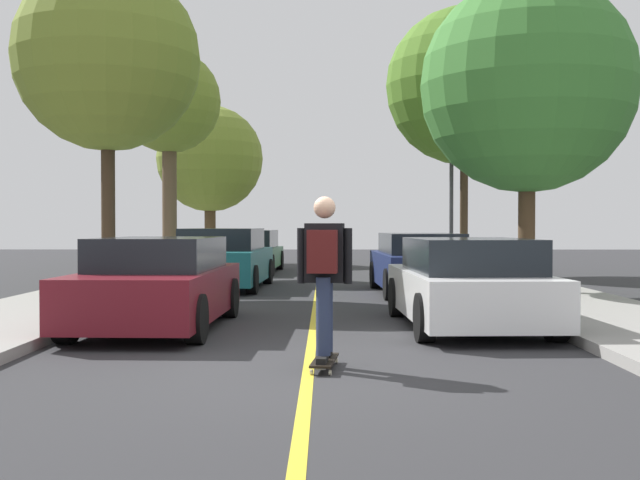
{
  "coord_description": "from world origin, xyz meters",
  "views": [
    {
      "loc": [
        0.18,
        -7.93,
        1.51
      ],
      "look_at": [
        0.05,
        9.95,
        1.16
      ],
      "focal_mm": 43.17,
      "sensor_mm": 36.0,
      "label": 1
    }
  ],
  "objects_px": {
    "fire_hydrant": "(519,281)",
    "parked_car_right_nearest": "(467,284)",
    "street_tree_right_nearest": "(527,86)",
    "skateboard": "(325,361)",
    "skateboarder": "(324,267)",
    "parked_car_left_near": "(223,259)",
    "parked_car_left_far": "(249,252)",
    "parked_car_left_nearest": "(158,284)",
    "parked_car_right_near": "(420,264)",
    "street_tree_left_far": "(210,159)",
    "street_tree_right_near": "(464,86)",
    "street_tree_left_nearest": "(107,59)",
    "street_tree_left_near": "(169,104)",
    "streetlamp": "(451,167)"
  },
  "relations": [
    {
      "from": "parked_car_right_nearest",
      "to": "street_tree_left_far",
      "type": "height_order",
      "value": "street_tree_left_far"
    },
    {
      "from": "street_tree_right_nearest",
      "to": "fire_hydrant",
      "type": "distance_m",
      "value": 4.39
    },
    {
      "from": "parked_car_left_near",
      "to": "street_tree_left_nearest",
      "type": "relative_size",
      "value": 0.66
    },
    {
      "from": "parked_car_right_nearest",
      "to": "skateboarder",
      "type": "distance_m",
      "value": 3.9
    },
    {
      "from": "parked_car_left_near",
      "to": "parked_car_right_nearest",
      "type": "relative_size",
      "value": 1.05
    },
    {
      "from": "parked_car_left_near",
      "to": "street_tree_right_near",
      "type": "height_order",
      "value": "street_tree_right_near"
    },
    {
      "from": "street_tree_left_nearest",
      "to": "skateboard",
      "type": "distance_m",
      "value": 10.47
    },
    {
      "from": "parked_car_right_near",
      "to": "street_tree_left_far",
      "type": "height_order",
      "value": "street_tree_left_far"
    },
    {
      "from": "street_tree_left_far",
      "to": "street_tree_right_near",
      "type": "height_order",
      "value": "street_tree_right_near"
    },
    {
      "from": "parked_car_left_nearest",
      "to": "streetlamp",
      "type": "xyz_separation_m",
      "value": [
        6.26,
        12.24,
        2.63
      ]
    },
    {
      "from": "street_tree_right_nearest",
      "to": "skateboard",
      "type": "height_order",
      "value": "street_tree_right_nearest"
    },
    {
      "from": "parked_car_left_near",
      "to": "fire_hydrant",
      "type": "relative_size",
      "value": 6.42
    },
    {
      "from": "parked_car_right_nearest",
      "to": "skateboard",
      "type": "relative_size",
      "value": 4.99
    },
    {
      "from": "parked_car_left_near",
      "to": "street_tree_left_far",
      "type": "xyz_separation_m",
      "value": [
        -2.12,
        12.04,
        3.42
      ]
    },
    {
      "from": "street_tree_left_near",
      "to": "street_tree_left_far",
      "type": "distance_m",
      "value": 7.94
    },
    {
      "from": "fire_hydrant",
      "to": "parked_car_right_nearest",
      "type": "bearing_deg",
      "value": -117.07
    },
    {
      "from": "parked_car_right_nearest",
      "to": "streetlamp",
      "type": "xyz_separation_m",
      "value": [
        1.75,
        12.13,
        2.63
      ]
    },
    {
      "from": "parked_car_right_nearest",
      "to": "skateboard",
      "type": "bearing_deg",
      "value": -122.94
    },
    {
      "from": "street_tree_left_near",
      "to": "street_tree_right_nearest",
      "type": "xyz_separation_m",
      "value": [
        8.76,
        -6.35,
        -0.66
      ]
    },
    {
      "from": "parked_car_left_nearest",
      "to": "streetlamp",
      "type": "bearing_deg",
      "value": 62.9
    },
    {
      "from": "skateboard",
      "to": "parked_car_left_nearest",
      "type": "bearing_deg",
      "value": 127.81
    },
    {
      "from": "fire_hydrant",
      "to": "streetlamp",
      "type": "xyz_separation_m",
      "value": [
        0.25,
        9.2,
        2.79
      ]
    },
    {
      "from": "parked_car_right_nearest",
      "to": "parked_car_right_near",
      "type": "xyz_separation_m",
      "value": [
        -0.0,
        5.66,
        0.01
      ]
    },
    {
      "from": "parked_car_right_near",
      "to": "street_tree_left_far",
      "type": "xyz_separation_m",
      "value": [
        -6.64,
        13.4,
        3.46
      ]
    },
    {
      "from": "street_tree_left_far",
      "to": "skateboarder",
      "type": "distance_m",
      "value": 22.98
    },
    {
      "from": "parked_car_left_near",
      "to": "streetlamp",
      "type": "distance_m",
      "value": 8.48
    },
    {
      "from": "skateboard",
      "to": "street_tree_right_nearest",
      "type": "bearing_deg",
      "value": 62.36
    },
    {
      "from": "street_tree_right_nearest",
      "to": "parked_car_left_nearest",
      "type": "bearing_deg",
      "value": -143.42
    },
    {
      "from": "street_tree_left_near",
      "to": "fire_hydrant",
      "type": "xyz_separation_m",
      "value": [
        8.14,
        -8.24,
        -4.57
      ]
    },
    {
      "from": "parked_car_left_nearest",
      "to": "street_tree_left_far",
      "type": "height_order",
      "value": "street_tree_left_far"
    },
    {
      "from": "parked_car_right_near",
      "to": "streetlamp",
      "type": "bearing_deg",
      "value": 74.88
    },
    {
      "from": "parked_car_left_nearest",
      "to": "street_tree_right_near",
      "type": "bearing_deg",
      "value": 61.45
    },
    {
      "from": "parked_car_left_nearest",
      "to": "street_tree_left_nearest",
      "type": "height_order",
      "value": "street_tree_left_nearest"
    },
    {
      "from": "parked_car_left_nearest",
      "to": "street_tree_right_nearest",
      "type": "height_order",
      "value": "street_tree_right_nearest"
    },
    {
      "from": "parked_car_left_far",
      "to": "skateboarder",
      "type": "height_order",
      "value": "skateboarder"
    },
    {
      "from": "skateboard",
      "to": "skateboarder",
      "type": "height_order",
      "value": "skateboarder"
    },
    {
      "from": "parked_car_left_near",
      "to": "street_tree_right_nearest",
      "type": "distance_m",
      "value": 7.91
    },
    {
      "from": "parked_car_right_near",
      "to": "street_tree_left_nearest",
      "type": "xyz_separation_m",
      "value": [
        -6.64,
        -0.83,
        4.32
      ]
    },
    {
      "from": "street_tree_left_far",
      "to": "street_tree_left_nearest",
      "type": "bearing_deg",
      "value": -90.0
    },
    {
      "from": "parked_car_left_nearest",
      "to": "skateboard",
      "type": "bearing_deg",
      "value": -52.19
    },
    {
      "from": "parked_car_left_far",
      "to": "street_tree_right_near",
      "type": "bearing_deg",
      "value": -10.18
    },
    {
      "from": "street_tree_left_near",
      "to": "parked_car_left_near",
      "type": "bearing_deg",
      "value": -62.91
    },
    {
      "from": "street_tree_left_near",
      "to": "street_tree_right_near",
      "type": "height_order",
      "value": "street_tree_right_near"
    },
    {
      "from": "parked_car_left_far",
      "to": "street_tree_right_nearest",
      "type": "relative_size",
      "value": 0.72
    },
    {
      "from": "parked_car_left_nearest",
      "to": "street_tree_left_far",
      "type": "bearing_deg",
      "value": 96.33
    },
    {
      "from": "parked_car_left_near",
      "to": "street_tree_left_far",
      "type": "relative_size",
      "value": 0.74
    },
    {
      "from": "parked_car_left_near",
      "to": "parked_car_left_far",
      "type": "bearing_deg",
      "value": 89.99
    },
    {
      "from": "skateboarder",
      "to": "street_tree_left_far",
      "type": "bearing_deg",
      "value": 101.51
    },
    {
      "from": "parked_car_right_near",
      "to": "street_tree_left_near",
      "type": "distance_m",
      "value": 9.69
    },
    {
      "from": "parked_car_right_near",
      "to": "parked_car_left_far",
      "type": "bearing_deg",
      "value": 120.61
    }
  ]
}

